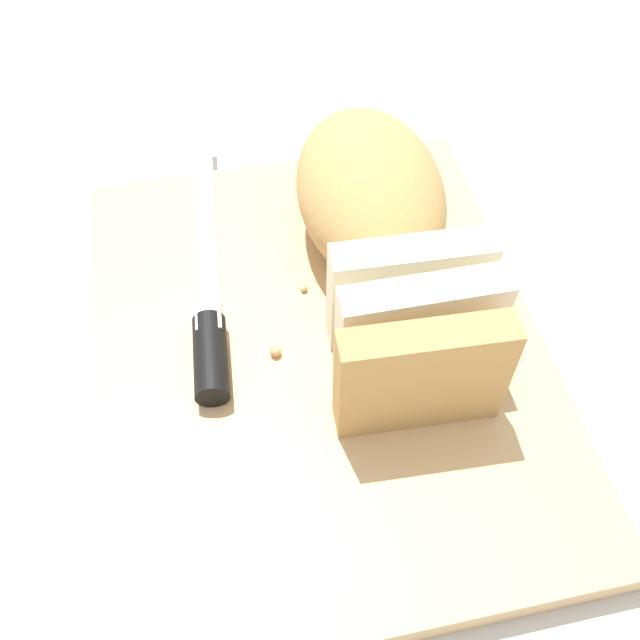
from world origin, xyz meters
TOP-DOWN VIEW (x-y plane):
  - ground_plane at (0.00, 0.00)m, footprint 3.00×3.00m
  - cutting_board at (0.00, 0.00)m, footprint 0.40×0.32m
  - bread_loaf at (-0.06, 0.06)m, footprint 0.27×0.13m
  - bread_knife at (-0.03, -0.07)m, footprint 0.29×0.05m
  - crumb_near_knife at (-0.05, -0.00)m, footprint 0.01×0.01m
  - crumb_near_loaf at (-0.01, 0.02)m, footprint 0.00×0.00m
  - crumb_stray_left at (0.00, -0.03)m, footprint 0.01×0.01m

SIDE VIEW (x-z plane):
  - ground_plane at x=0.00m, z-range 0.00..0.00m
  - cutting_board at x=0.00m, z-range 0.00..0.02m
  - crumb_near_loaf at x=-0.01m, z-range 0.02..0.03m
  - crumb_near_knife at x=-0.05m, z-range 0.02..0.03m
  - crumb_stray_left at x=0.00m, z-range 0.02..0.03m
  - bread_knife at x=-0.03m, z-range 0.02..0.04m
  - bread_loaf at x=-0.06m, z-range 0.02..0.11m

